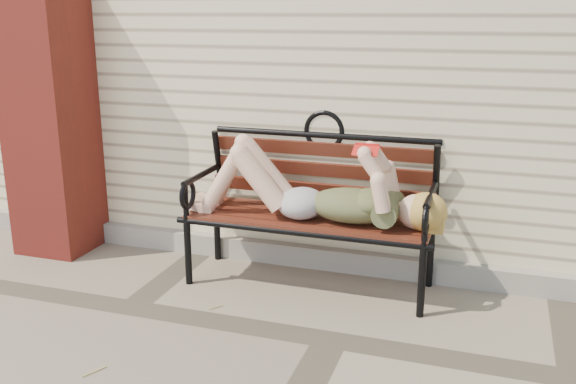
% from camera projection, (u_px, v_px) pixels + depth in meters
% --- Properties ---
extents(ground, '(80.00, 80.00, 0.00)m').
position_uv_depth(ground, '(331.00, 340.00, 3.51)').
color(ground, gray).
rests_on(ground, ground).
extents(house_wall, '(8.00, 4.00, 3.00)m').
position_uv_depth(house_wall, '(417.00, 37.00, 5.84)').
color(house_wall, beige).
rests_on(house_wall, ground).
extents(foundation_strip, '(8.00, 0.10, 0.15)m').
position_uv_depth(foundation_strip, '(367.00, 263.00, 4.38)').
color(foundation_strip, gray).
rests_on(foundation_strip, ground).
extents(brick_pillar, '(0.50, 0.50, 2.00)m').
position_uv_depth(brick_pillar, '(50.00, 117.00, 4.62)').
color(brick_pillar, maroon).
rests_on(brick_pillar, ground).
extents(garden_bench, '(1.71, 0.68, 1.11)m').
position_uv_depth(garden_bench, '(314.00, 190.00, 4.15)').
color(garden_bench, black).
rests_on(garden_bench, ground).
extents(reading_woman, '(1.61, 0.37, 0.51)m').
position_uv_depth(reading_woman, '(310.00, 190.00, 4.01)').
color(reading_woman, '#09313F').
rests_on(reading_woman, ground).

